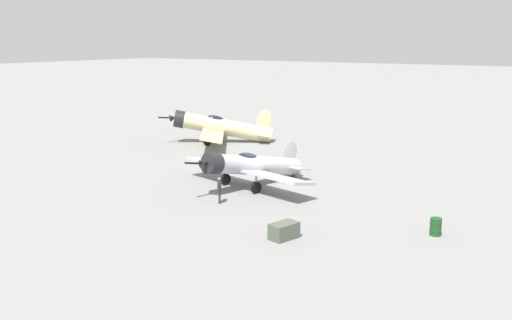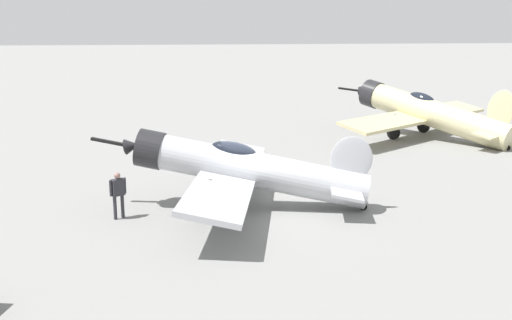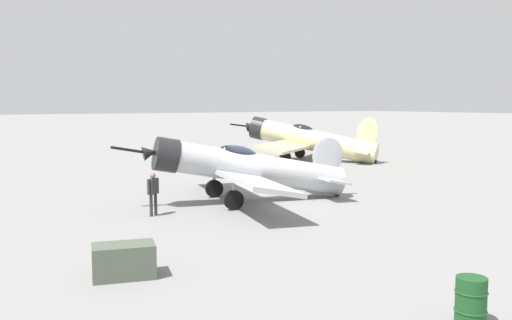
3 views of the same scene
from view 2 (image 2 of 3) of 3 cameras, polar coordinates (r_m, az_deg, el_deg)
The scene contains 4 objects.
ground_plane at distance 21.97m, azimuth -0.00°, elevation -4.59°, with size 400.00×400.00×0.00m, color gray.
airplane_foreground at distance 21.62m, azimuth -1.30°, elevation -0.82°, with size 10.90×10.11×2.90m.
airplane_mid_apron at distance 36.66m, azimuth 16.03°, elevation 4.39°, with size 9.93×11.92×3.47m.
ground_crew_mechanic at distance 21.03m, azimuth -13.06°, elevation -2.88°, with size 0.44×0.55×1.65m.
Camera 2 is at (20.71, -3.32, 6.52)m, focal length 41.83 mm.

